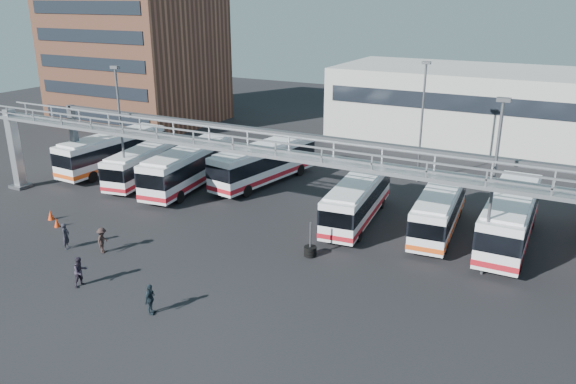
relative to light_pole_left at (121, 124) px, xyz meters
The scene contains 21 objects.
ground 18.78m from the light_pole_left, 26.57° to the right, with size 140.00×140.00×0.00m, color black.
gantry 16.14m from the light_pole_left, ahead, with size 51.40×5.15×7.10m.
apartment_building 28.52m from the light_pole_left, 129.29° to the left, with size 18.00×15.00×16.00m, color #91553D.
warehouse 41.07m from the light_pole_left, 46.97° to the left, with size 42.00×14.00×8.00m, color #9E9E99.
light_pole_left is the anchor object (origin of this frame).
light_pole_mid 28.02m from the light_pole_left, ahead, with size 0.70×0.35×10.21m.
light_pole_back 24.41m from the light_pole_left, 34.99° to the left, with size 0.70×0.35×10.21m.
bus_0 8.10m from the light_pole_left, 142.19° to the left, with size 3.14×11.28×3.39m.
bus_1 5.30m from the light_pole_left, 103.58° to the left, with size 3.98×10.25×3.04m.
bus_2 6.37m from the light_pole_left, 45.28° to the left, with size 3.94×11.53×3.43m.
bus_3 11.99m from the light_pole_left, 41.66° to the left, with size 4.43×11.52×3.42m.
bus_5 19.33m from the light_pole_left, ahead, with size 3.42×10.52×3.14m.
bus_6 24.86m from the light_pole_left, ahead, with size 3.07×10.11×3.03m.
bus_7 29.21m from the light_pole_left, ahead, with size 2.67×11.32×3.44m.
pedestrian_a 11.62m from the light_pole_left, 67.50° to the right, with size 0.62×0.41×1.71m, color black.
pedestrian_b 16.20m from the light_pole_left, 56.02° to the right, with size 0.84×0.66×1.73m, color #2C2432.
pedestrian_c 12.23m from the light_pole_left, 54.32° to the right, with size 1.07×0.61×1.65m, color #2E201E.
pedestrian_d 19.90m from the light_pole_left, 43.50° to the right, with size 0.96×0.40×1.64m, color #19262E.
cone_left 8.74m from the light_pole_left, 97.08° to the right, with size 0.45×0.45×0.71m, color red.
cone_right 9.33m from the light_pole_left, 85.42° to the right, with size 0.39×0.39×0.62m, color red.
tire_stack 19.29m from the light_pole_left, 10.89° to the right, with size 0.79×0.79×2.25m.
Camera 1 is at (15.68, -23.90, 15.20)m, focal length 35.00 mm.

